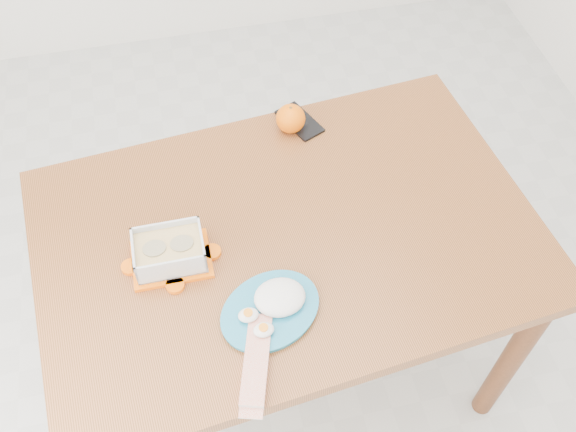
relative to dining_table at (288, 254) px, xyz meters
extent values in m
plane|color=#B7B7B2|center=(-0.20, 0.06, -0.65)|extent=(3.50, 3.50, 0.00)
cube|color=brown|center=(0.00, 0.00, 0.08)|extent=(1.27, 0.92, 0.04)
cylinder|color=brown|center=(0.57, -0.28, -0.30)|extent=(0.06, 0.06, 0.71)
cylinder|color=brown|center=(-0.57, 0.28, -0.30)|extent=(0.06, 0.06, 0.71)
cylinder|color=brown|center=(0.50, 0.39, -0.30)|extent=(0.06, 0.06, 0.71)
cube|color=#FF6407|center=(-0.28, -0.02, 0.10)|extent=(0.18, 0.14, 0.01)
cube|color=silver|center=(-0.28, -0.02, 0.14)|extent=(0.16, 0.11, 0.07)
cube|color=tan|center=(-0.28, -0.02, 0.14)|extent=(0.15, 0.10, 0.04)
cylinder|color=tan|center=(-0.31, -0.02, 0.15)|extent=(0.05, 0.05, 0.02)
cylinder|color=tan|center=(-0.25, -0.02, 0.15)|extent=(0.05, 0.05, 0.02)
sphere|color=orange|center=(0.08, 0.33, 0.14)|extent=(0.08, 0.08, 0.08)
cylinder|color=#196E8E|center=(-0.09, -0.21, 0.11)|extent=(0.31, 0.31, 0.01)
ellipsoid|color=silver|center=(-0.06, -0.19, 0.14)|extent=(0.15, 0.14, 0.05)
ellipsoid|color=silver|center=(-0.14, -0.22, 0.12)|extent=(0.06, 0.05, 0.02)
ellipsoid|color=silver|center=(-0.11, -0.26, 0.12)|extent=(0.06, 0.05, 0.02)
cube|color=red|center=(-0.14, -0.31, 0.11)|extent=(0.11, 0.21, 0.02)
cube|color=black|center=(0.11, 0.35, 0.10)|extent=(0.12, 0.16, 0.01)
camera|label=1|loc=(-0.20, -0.88, 1.35)|focal=40.00mm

